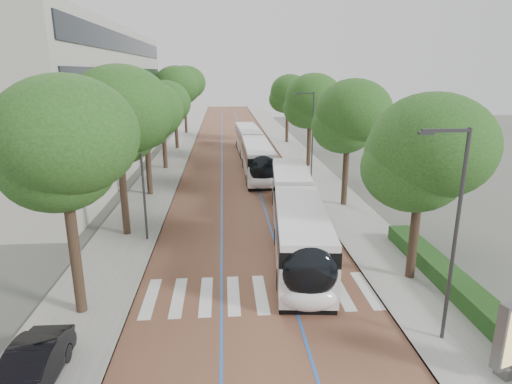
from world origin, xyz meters
TOP-DOWN VIEW (x-y plane):
  - ground at (0.00, 0.00)m, footprint 160.00×160.00m
  - road at (0.00, 40.00)m, footprint 11.00×140.00m
  - sidewalk_left at (-7.50, 40.00)m, footprint 4.00×140.00m
  - sidewalk_right at (7.50, 40.00)m, footprint 4.00×140.00m
  - kerb_left at (-5.60, 40.00)m, footprint 0.20×140.00m
  - kerb_right at (5.60, 40.00)m, footprint 0.20×140.00m
  - zebra_crossing at (0.20, 1.00)m, footprint 10.55×3.60m
  - lane_line_left at (-1.60, 40.00)m, footprint 0.12×126.00m
  - lane_line_right at (1.60, 40.00)m, footprint 0.12×126.00m
  - office_building at (-19.47, 28.00)m, footprint 18.11×40.00m
  - hedge at (9.10, 0.00)m, footprint 1.20×14.00m
  - streetlight_near at (6.62, -3.00)m, footprint 1.82×0.20m
  - streetlight_far at (6.62, 22.00)m, footprint 1.82×0.20m
  - lamp_post_left at (-6.10, 8.00)m, footprint 0.14×0.14m
  - trees_left at (-7.50, 27.02)m, footprint 6.32×60.85m
  - trees_right at (7.70, 21.71)m, footprint 5.87×47.54m
  - lead_bus at (2.86, 7.37)m, footprint 4.27×18.55m
  - bus_queued_0 at (1.87, 23.72)m, footprint 2.56×12.40m
  - bus_queued_1 at (1.73, 36.05)m, footprint 2.90×12.47m
  - parked_car at (-7.61, -4.62)m, footprint 1.50×4.20m

SIDE VIEW (x-z plane):
  - ground at x=0.00m, z-range 0.00..0.00m
  - road at x=0.00m, z-range 0.00..0.02m
  - lane_line_left at x=-1.60m, z-range 0.02..0.03m
  - lane_line_right at x=1.60m, z-range 0.02..0.03m
  - zebra_crossing at x=0.20m, z-range 0.02..0.03m
  - sidewalk_left at x=-7.50m, z-range 0.00..0.12m
  - sidewalk_right at x=7.50m, z-range 0.00..0.12m
  - kerb_left at x=-5.60m, z-range -0.01..0.13m
  - kerb_right at x=5.60m, z-range -0.01..0.13m
  - hedge at x=9.10m, z-range 0.12..0.92m
  - parked_car at x=-7.61m, z-range 0.12..1.50m
  - bus_queued_0 at x=1.87m, z-range 0.02..3.22m
  - bus_queued_1 at x=1.73m, z-range 0.02..3.22m
  - lead_bus at x=2.86m, z-range 0.03..3.23m
  - lamp_post_left at x=-6.10m, z-range 0.12..8.12m
  - streetlight_near at x=6.62m, z-range 0.82..8.82m
  - streetlight_far at x=6.62m, z-range 0.82..8.82m
  - trees_right at x=7.70m, z-range 1.87..11.05m
  - office_building at x=-19.47m, z-range 0.00..14.00m
  - trees_left at x=-7.50m, z-range 1.91..12.13m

